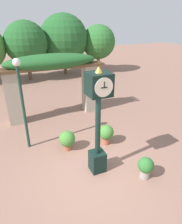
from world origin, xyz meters
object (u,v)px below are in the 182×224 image
Objects in this scene: pedestal_clock at (98,115)px; potted_plant_far_left at (106,133)px; lamp_post at (21,94)px; potted_plant_near_left at (146,167)px; potted_plant_near_right at (67,139)px.

pedestal_clock is 4.22× the size of potted_plant_far_left.
pedestal_clock reaches higher than lamp_post.
potted_plant_near_left is at bearing -83.42° from potted_plant_far_left.
pedestal_clock reaches higher than potted_plant_near_left.
pedestal_clock reaches higher than potted_plant_far_left.
potted_plant_near_left is 0.89× the size of potted_plant_far_left.
potted_plant_near_left is (1.17, -0.87, -1.52)m from pedestal_clock.
potted_plant_far_left is at bearing -19.18° from lamp_post.
potted_plant_near_left is at bearing -53.37° from potted_plant_near_right.
potted_plant_far_left is (1.47, -0.21, 0.03)m from potted_plant_near_right.
potted_plant_far_left reaches higher than potted_plant_near_left.
potted_plant_near_right is (-0.54, 1.43, -1.49)m from pedestal_clock.
lamp_post reaches higher than potted_plant_near_left.
pedestal_clock reaches higher than potted_plant_near_right.
pedestal_clock is 1.01× the size of lamp_post.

